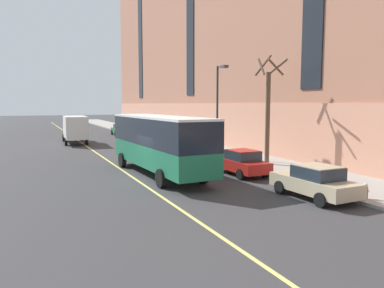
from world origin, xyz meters
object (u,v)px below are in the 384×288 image
at_px(parked_car_green_5, 120,129).
at_px(fire_hydrant, 365,191).
at_px(parked_car_green_1, 196,151).
at_px(street_lamp, 219,102).
at_px(parked_car_champagne_2, 315,182).
at_px(parked_car_green_3, 166,143).
at_px(parked_car_red_4, 241,162).
at_px(box_truck, 75,128).
at_px(city_bus, 159,141).
at_px(street_tree_mid_block, 268,109).

xyz_separation_m(parked_car_green_5, fire_hydrant, (1.56, -39.90, -0.29)).
distance_m(parked_car_green_1, street_lamp, 4.16).
distance_m(street_lamp, fire_hydrant, 14.54).
bearing_deg(parked_car_champagne_2, parked_car_green_3, 90.70).
relative_size(parked_car_red_4, box_truck, 0.56).
height_order(city_bus, parked_car_green_5, city_bus).
distance_m(city_bus, parked_car_green_3, 11.78).
relative_size(parked_car_green_5, fire_hydrant, 6.41).
height_order(parked_car_champagne_2, parked_car_red_4, same).
bearing_deg(parked_car_green_3, parked_car_champagne_2, -89.30).
bearing_deg(parked_car_green_5, fire_hydrant, -87.77).
xyz_separation_m(city_bus, parked_car_green_3, (4.43, 10.84, -1.31)).
relative_size(city_bus, box_truck, 1.47).
bearing_deg(parked_car_green_5, street_tree_mid_block, -83.65).
height_order(parked_car_green_3, box_truck, box_truck).
relative_size(parked_car_green_3, parked_car_red_4, 1.11).
bearing_deg(parked_car_green_3, parked_car_green_1, -89.77).
distance_m(parked_car_champagne_2, fire_hydrant, 2.15).
bearing_deg(fire_hydrant, parked_car_green_5, 92.23).
relative_size(parked_car_red_4, parked_car_green_5, 0.93).
xyz_separation_m(parked_car_champagne_2, street_lamp, (1.68, 12.54, 3.71)).
xyz_separation_m(parked_car_green_3, box_truck, (-6.89, 10.08, 0.95)).
relative_size(box_truck, street_lamp, 1.07).
distance_m(parked_car_green_1, parked_car_champagne_2, 12.58).
bearing_deg(parked_car_green_3, parked_car_green_5, 89.25).
relative_size(parked_car_green_3, street_tree_mid_block, 0.62).
bearing_deg(parked_car_champagne_2, street_lamp, 82.39).
distance_m(parked_car_green_3, fire_hydrant, 20.68).
bearing_deg(box_truck, street_lamp, -62.21).
distance_m(parked_car_green_3, box_truck, 12.24).
distance_m(parked_car_green_1, parked_car_red_4, 6.27).
bearing_deg(parked_car_green_1, parked_car_champagne_2, -89.06).
bearing_deg(parked_car_green_5, parked_car_green_3, -90.75).
bearing_deg(parked_car_green_1, parked_car_red_4, -88.75).
bearing_deg(parked_car_green_1, street_lamp, -1.10).
bearing_deg(box_truck, parked_car_green_3, -55.64).
bearing_deg(fire_hydrant, street_lamp, 89.59).
xyz_separation_m(box_truck, street_lamp, (8.80, -16.69, 2.75)).
xyz_separation_m(parked_car_champagne_2, parked_car_red_4, (-0.07, 6.31, -0.00)).
relative_size(city_bus, fire_hydrant, 15.51).
distance_m(parked_car_green_1, fire_hydrant, 14.13).
relative_size(parked_car_red_4, street_lamp, 0.60).
distance_m(parked_car_red_4, box_truck, 24.01).
bearing_deg(city_bus, street_tree_mid_block, 0.94).
xyz_separation_m(box_truck, fire_hydrant, (8.70, -30.67, -1.24)).
distance_m(parked_car_champagne_2, street_tree_mid_block, 9.65).
xyz_separation_m(street_tree_mid_block, street_lamp, (-1.68, 4.09, 0.49)).
bearing_deg(street_tree_mid_block, parked_car_red_4, -147.93).
xyz_separation_m(city_bus, parked_car_green_1, (4.46, 4.25, -1.31)).
xyz_separation_m(parked_car_green_1, street_tree_mid_block, (3.57, -4.12, 3.21)).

